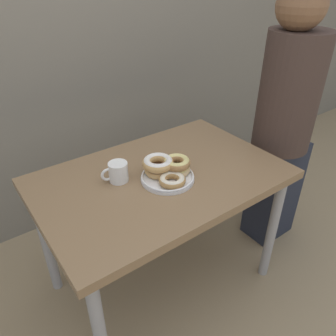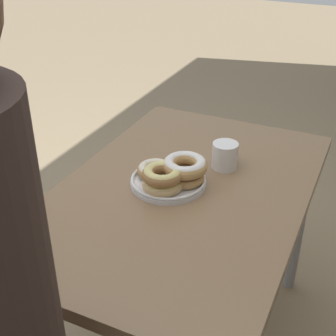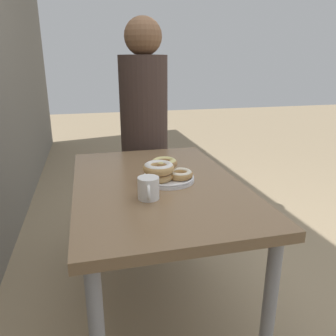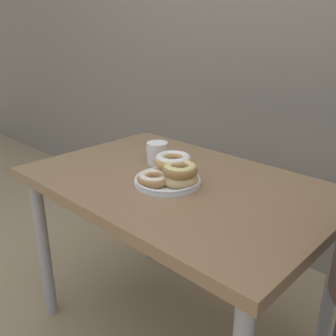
% 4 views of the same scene
% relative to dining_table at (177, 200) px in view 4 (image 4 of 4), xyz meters
% --- Properties ---
extents(wall_back, '(8.00, 0.05, 2.60)m').
position_rel_dining_table_xyz_m(wall_back, '(0.00, 0.86, 0.68)').
color(wall_back, slate).
rests_on(wall_back, ground_plane).
extents(dining_table, '(1.11, 0.73, 0.71)m').
position_rel_dining_table_xyz_m(dining_table, '(0.00, 0.00, 0.00)').
color(dining_table, '#846647').
rests_on(dining_table, ground_plane).
extents(donut_plate, '(0.25, 0.27, 0.09)m').
position_rel_dining_table_xyz_m(donut_plate, '(0.01, -0.04, 0.12)').
color(donut_plate, white).
rests_on(donut_plate, dining_table).
extents(coffee_mug, '(0.12, 0.08, 0.09)m').
position_rel_dining_table_xyz_m(coffee_mug, '(-0.18, 0.07, 0.13)').
color(coffee_mug, white).
rests_on(coffee_mug, dining_table).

